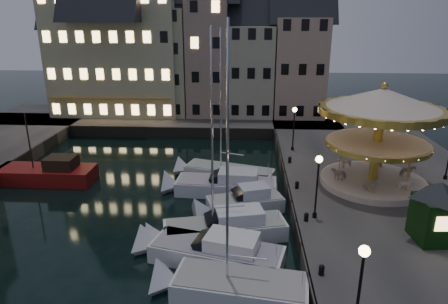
# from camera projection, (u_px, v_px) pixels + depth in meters

# --- Properties ---
(ground) EXTENTS (160.00, 160.00, 0.00)m
(ground) POSITION_uv_depth(u_px,v_px,m) (201.00, 240.00, 25.36)
(ground) COLOR black
(ground) RESTS_ON ground
(quay_east) EXTENTS (16.00, 56.00, 1.30)m
(quay_east) POSITION_uv_depth(u_px,v_px,m) (394.00, 196.00, 30.06)
(quay_east) COLOR #474442
(quay_east) RESTS_ON ground
(quay_north) EXTENTS (44.00, 12.00, 1.30)m
(quay_north) POSITION_uv_depth(u_px,v_px,m) (164.00, 120.00, 52.04)
(quay_north) COLOR #474442
(quay_north) RESTS_ON ground
(quaywall_e) EXTENTS (0.15, 44.00, 1.30)m
(quaywall_e) POSITION_uv_depth(u_px,v_px,m) (288.00, 193.00, 30.49)
(quaywall_e) COLOR #47423A
(quaywall_e) RESTS_ON ground
(quaywall_n) EXTENTS (48.00, 0.15, 1.30)m
(quaywall_n) POSITION_uv_depth(u_px,v_px,m) (171.00, 133.00, 46.26)
(quaywall_n) COLOR #47423A
(quaywall_n) RESTS_ON ground
(streetlamp_a) EXTENTS (0.44, 0.44, 4.17)m
(streetlamp_a) POSITION_uv_depth(u_px,v_px,m) (361.00, 279.00, 15.17)
(streetlamp_a) COLOR black
(streetlamp_a) RESTS_ON quay_east
(streetlamp_b) EXTENTS (0.44, 0.44, 4.17)m
(streetlamp_b) POSITION_uv_depth(u_px,v_px,m) (318.00, 178.00, 24.61)
(streetlamp_b) COLOR black
(streetlamp_b) RESTS_ON quay_east
(streetlamp_c) EXTENTS (0.44, 0.44, 4.17)m
(streetlamp_c) POSITION_uv_depth(u_px,v_px,m) (294.00, 123.00, 37.37)
(streetlamp_c) COLOR black
(streetlamp_c) RESTS_ON quay_east
(bollard_a) EXTENTS (0.30, 0.30, 0.57)m
(bollard_a) POSITION_uv_depth(u_px,v_px,m) (322.00, 269.00, 19.76)
(bollard_a) COLOR black
(bollard_a) RESTS_ON quay_east
(bollard_b) EXTENTS (0.30, 0.30, 0.57)m
(bollard_b) POSITION_uv_depth(u_px,v_px,m) (306.00, 217.00, 24.96)
(bollard_b) COLOR black
(bollard_b) RESTS_ON quay_east
(bollard_c) EXTENTS (0.30, 0.30, 0.57)m
(bollard_c) POSITION_uv_depth(u_px,v_px,m) (297.00, 185.00, 29.68)
(bollard_c) COLOR black
(bollard_c) RESTS_ON quay_east
(bollard_d) EXTENTS (0.30, 0.30, 0.57)m
(bollard_d) POSITION_uv_depth(u_px,v_px,m) (290.00, 159.00, 34.87)
(bollard_d) COLOR black
(bollard_d) RESTS_ON quay_east
(townhouse_na) EXTENTS (5.50, 8.00, 12.80)m
(townhouse_na) POSITION_uv_depth(u_px,v_px,m) (78.00, 62.00, 52.24)
(townhouse_na) COLOR tan
(townhouse_na) RESTS_ON quay_north
(townhouse_nb) EXTENTS (6.16, 8.00, 13.80)m
(townhouse_nb) POSITION_uv_depth(u_px,v_px,m) (118.00, 58.00, 51.78)
(townhouse_nb) COLOR slate
(townhouse_nb) RESTS_ON quay_north
(townhouse_nc) EXTENTS (6.82, 8.00, 14.80)m
(townhouse_nc) POSITION_uv_depth(u_px,v_px,m) (164.00, 54.00, 51.29)
(townhouse_nc) COLOR #A7A785
(townhouse_nc) RESTS_ON quay_north
(townhouse_nd) EXTENTS (5.50, 8.00, 15.80)m
(townhouse_nd) POSITION_uv_depth(u_px,v_px,m) (209.00, 51.00, 50.81)
(townhouse_nd) COLOR gray
(townhouse_nd) RESTS_ON quay_north
(townhouse_ne) EXTENTS (6.16, 8.00, 12.80)m
(townhouse_ne) POSITION_uv_depth(u_px,v_px,m) (251.00, 63.00, 51.00)
(townhouse_ne) COLOR #A7A48E
(townhouse_ne) RESTS_ON quay_north
(townhouse_nf) EXTENTS (6.82, 8.00, 13.80)m
(townhouse_nf) POSITION_uv_depth(u_px,v_px,m) (299.00, 59.00, 50.51)
(townhouse_nf) COLOR tan
(townhouse_nf) RESTS_ON quay_north
(hotel_corner) EXTENTS (17.60, 9.00, 16.80)m
(hotel_corner) POSITION_uv_depth(u_px,v_px,m) (118.00, 46.00, 51.29)
(hotel_corner) COLOR #BCBD95
(hotel_corner) RESTS_ON quay_north
(motorboat_a) EXTENTS (7.86, 3.59, 13.02)m
(motorboat_a) POSITION_uv_depth(u_px,v_px,m) (229.00, 287.00, 20.13)
(motorboat_a) COLOR silver
(motorboat_a) RESTS_ON ground
(motorboat_b) EXTENTS (8.68, 4.50, 2.15)m
(motorboat_b) POSITION_uv_depth(u_px,v_px,m) (210.00, 252.00, 22.91)
(motorboat_b) COLOR silver
(motorboat_b) RESTS_ON ground
(motorboat_c) EXTENTS (8.85, 4.08, 11.73)m
(motorboat_c) POSITION_uv_depth(u_px,v_px,m) (219.00, 229.00, 25.31)
(motorboat_c) COLOR silver
(motorboat_c) RESTS_ON ground
(motorboat_d) EXTENTS (6.49, 3.79, 2.15)m
(motorboat_d) POSITION_uv_depth(u_px,v_px,m) (239.00, 204.00, 28.78)
(motorboat_d) COLOR silver
(motorboat_d) RESTS_ON ground
(motorboat_e) EXTENTS (9.04, 3.11, 2.15)m
(motorboat_e) POSITION_uv_depth(u_px,v_px,m) (221.00, 185.00, 31.92)
(motorboat_e) COLOR silver
(motorboat_e) RESTS_ON ground
(motorboat_f) EXTENTS (8.67, 4.54, 11.58)m
(motorboat_f) POSITION_uv_depth(u_px,v_px,m) (223.00, 173.00, 34.74)
(motorboat_f) COLOR silver
(motorboat_f) RESTS_ON ground
(red_fishing_boat) EXTENTS (8.23, 2.89, 6.16)m
(red_fishing_boat) POSITION_uv_depth(u_px,v_px,m) (48.00, 174.00, 33.99)
(red_fishing_boat) COLOR maroon
(red_fishing_boat) RESTS_ON ground
(carousel) EXTENTS (8.93, 8.93, 7.81)m
(carousel) POSITION_uv_depth(u_px,v_px,m) (380.00, 119.00, 28.82)
(carousel) COLOR beige
(carousel) RESTS_ON quay_east
(ticket_kiosk) EXTENTS (3.46, 3.46, 4.06)m
(ticket_kiosk) POSITION_uv_depth(u_px,v_px,m) (439.00, 202.00, 22.18)
(ticket_kiosk) COLOR black
(ticket_kiosk) RESTS_ON quay_east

